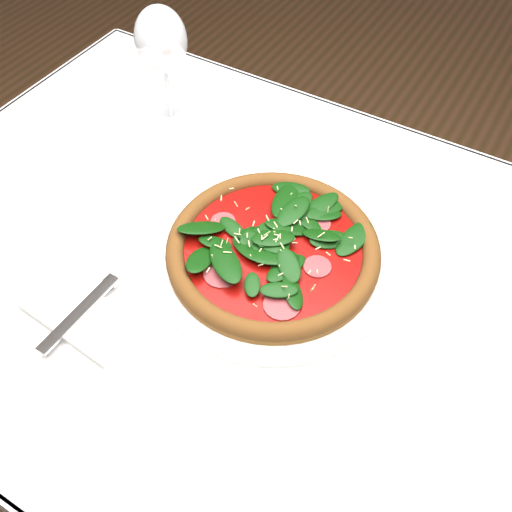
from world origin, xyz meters
The scene contains 8 objects.
ground centered at (0.00, 0.00, 0.00)m, with size 6.00×6.00×0.00m, color brown.
dining_table centered at (0.00, 0.00, 0.65)m, with size 1.21×0.81×0.75m.
plate centered at (-0.01, 0.03, 0.76)m, with size 0.34×0.34×0.01m.
pizza centered at (-0.01, 0.03, 0.78)m, with size 0.38×0.38×0.04m.
wine_glass centered at (-0.32, 0.22, 0.89)m, with size 0.08×0.08×0.20m.
napkin centered at (-0.17, -0.19, 0.76)m, with size 0.16×0.07×0.01m, color silver.
fork centered at (-0.17, -0.15, 0.76)m, with size 0.03×0.17×0.00m.
saucer_far centered at (0.29, 0.14, 0.76)m, with size 0.13×0.13×0.01m.
Camera 1 is at (0.23, -0.42, 1.37)m, focal length 40.00 mm.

